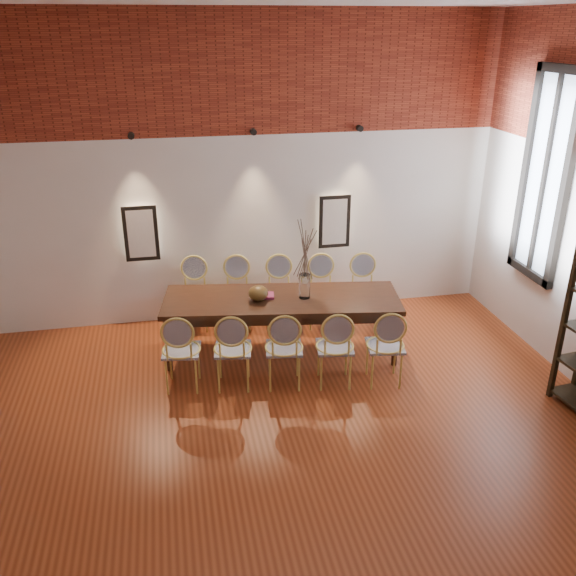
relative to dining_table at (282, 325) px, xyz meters
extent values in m
cube|color=#923F1D|center=(-0.33, -2.27, -0.39)|extent=(7.00, 7.00, 0.02)
cube|color=silver|center=(-0.33, 1.28, 1.62)|extent=(7.00, 0.10, 4.00)
cube|color=maroon|center=(-0.33, 1.21, 2.88)|extent=(7.00, 0.02, 1.50)
cube|color=#FFEAC6|center=(-1.63, 1.18, 0.93)|extent=(0.36, 0.06, 0.66)
cube|color=#FFEAC6|center=(0.97, 1.18, 0.93)|extent=(0.36, 0.06, 0.66)
cylinder|color=black|center=(-1.63, 1.15, 2.17)|extent=(0.08, 0.10, 0.08)
cylinder|color=black|center=(-0.13, 1.15, 2.17)|extent=(0.08, 0.10, 0.08)
cylinder|color=black|center=(1.27, 1.15, 2.17)|extent=(0.08, 0.10, 0.08)
cube|color=silver|center=(3.13, -0.27, 1.77)|extent=(0.02, 0.78, 2.38)
cube|color=black|center=(3.11, -0.27, 1.77)|extent=(0.08, 0.90, 2.50)
cube|color=black|center=(3.11, -0.27, 1.77)|extent=(0.06, 0.06, 2.40)
cube|color=black|center=(0.00, 0.00, 0.00)|extent=(2.96, 1.34, 0.75)
cylinder|color=silver|center=(0.28, -0.04, 0.53)|extent=(0.14, 0.14, 0.30)
ellipsoid|color=brown|center=(-0.29, -0.01, 0.46)|extent=(0.24, 0.24, 0.18)
cube|color=#8A2652|center=(-0.21, 0.07, 0.39)|extent=(0.28, 0.22, 0.03)
camera|label=1|loc=(-1.25, -6.60, 3.43)|focal=38.00mm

